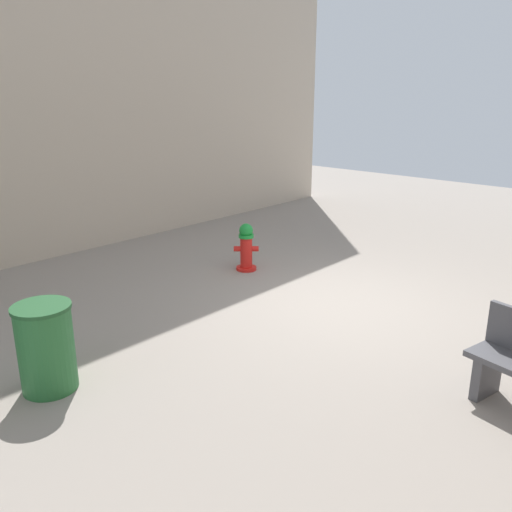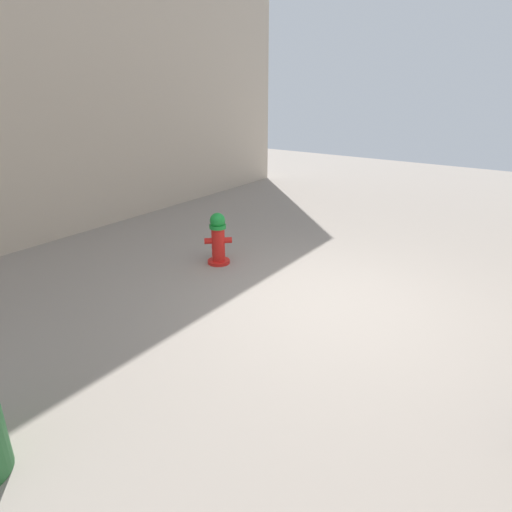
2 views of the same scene
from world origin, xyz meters
The scene contains 2 objects.
ground_plane centered at (0.00, 0.00, 0.00)m, with size 23.40×23.40×0.00m, color gray.
fire_hydrant centered at (2.10, -0.22, 0.41)m, with size 0.39×0.39×0.82m.
Camera 2 is at (-2.11, 4.73, 2.66)m, focal length 30.88 mm.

